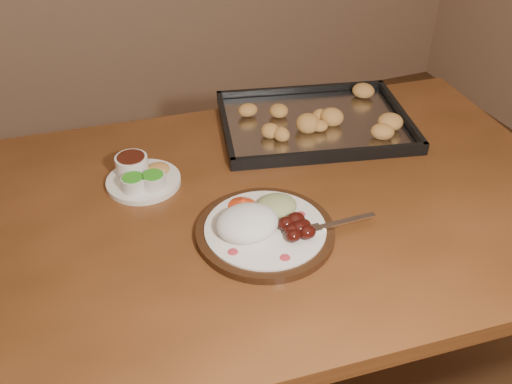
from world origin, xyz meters
name	(u,v)px	position (x,y,z in m)	size (l,w,h in m)	color
dining_table	(250,238)	(0.15, 0.25, 0.65)	(1.57, 1.03, 0.75)	brown
dinner_plate	(263,226)	(0.14, 0.14, 0.77)	(0.37, 0.29, 0.07)	black
condiment_saucer	(141,176)	(-0.06, 0.42, 0.77)	(0.17, 0.17, 0.06)	white
baking_tray	(314,121)	(0.43, 0.50, 0.77)	(0.56, 0.47, 0.05)	black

